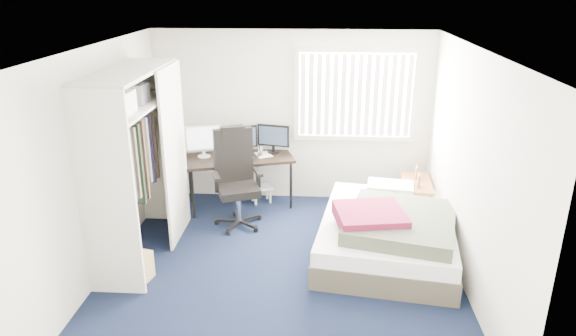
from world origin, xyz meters
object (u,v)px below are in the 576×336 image
at_px(office_chair, 237,188).
at_px(bed, 388,231).
at_px(desk, 239,154).
at_px(nightstand, 416,186).

height_order(office_chair, bed, office_chair).
bearing_deg(office_chair, desk, 95.38).
relative_size(desk, nightstand, 2.03).
bearing_deg(bed, nightstand, 64.11).
bearing_deg(desk, nightstand, -7.00).
xyz_separation_m(desk, nightstand, (2.50, -0.31, -0.30)).
bearing_deg(nightstand, office_chair, -172.89).
bearing_deg(bed, office_chair, 159.93).
bearing_deg(office_chair, nightstand, 7.11).
distance_m(office_chair, bed, 2.08).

